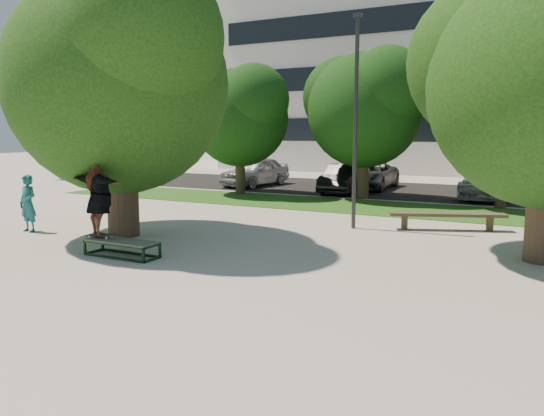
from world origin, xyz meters
The scene contains 17 objects.
ground centered at (0.00, 0.00, 0.00)m, with size 120.00×120.00×0.00m, color #A09B93.
grass_strip centered at (1.00, 9.50, 0.01)m, with size 30.00×4.00×0.02m, color #184E16.
asphalt_strip centered at (0.00, 16.00, 0.01)m, with size 40.00×8.00×0.01m, color black.
tree_left centered at (-4.29, 1.09, 4.42)m, with size 6.96×5.95×7.12m.
bg_tree_left centered at (-6.57, 11.07, 3.73)m, with size 5.28×4.51×5.77m.
bg_tree_mid centered at (-1.08, 12.08, 4.02)m, with size 5.76×4.92×6.24m.
bg_tree_right centered at (4.43, 11.57, 3.49)m, with size 5.04×4.31×5.43m.
lamppost centered at (1.00, 5.00, 3.15)m, with size 0.25×0.15×6.11m.
office_building centered at (-2.00, 31.98, 8.00)m, with size 30.00×14.12×16.00m.
grind_box centered at (-2.50, -0.89, 0.19)m, with size 1.80×0.60×0.38m.
skater_rig centered at (-3.15, -0.89, 1.27)m, with size 2.09×1.10×1.72m.
bystander centered at (-7.00, 0.18, 0.81)m, with size 0.59×0.39×1.63m, color #195A61.
bench centered at (3.50, 5.96, 0.42)m, with size 3.21×1.60×0.50m.
car_silver_a centered at (-7.70, 14.55, 0.77)m, with size 1.82×4.52×1.54m, color #BAB9BF.
car_dark centered at (-2.47, 13.65, 0.67)m, with size 1.43×4.09×1.35m, color black.
car_grey centered at (-2.00, 15.87, 0.68)m, with size 2.27×4.91×1.37m, color #5E5D62.
car_silver_b centered at (3.70, 14.71, 0.72)m, with size 2.03×4.99×1.45m, color #B3B2B8.
Camera 1 is at (6.03, -9.77, 2.81)m, focal length 35.00 mm.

